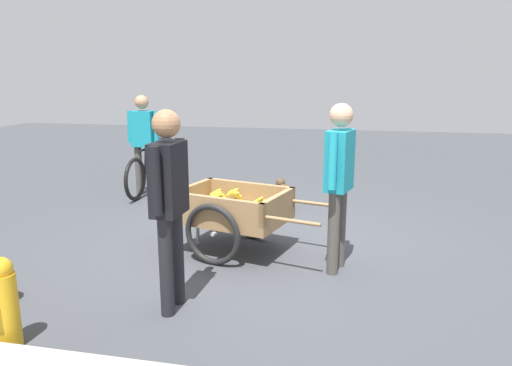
{
  "coord_description": "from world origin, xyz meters",
  "views": [
    {
      "loc": [
        -0.87,
        4.95,
        1.88
      ],
      "look_at": [
        0.15,
        0.06,
        0.75
      ],
      "focal_mm": 33.56,
      "sensor_mm": 36.0,
      "label": 1
    }
  ],
  "objects_px": {
    "bicycle": "(150,171)",
    "dog": "(285,190)",
    "fruit_cart": "(234,212)",
    "vendor_person": "(339,173)",
    "fire_hydrant": "(4,303)",
    "cyclist_person": "(143,136)",
    "bystander_person": "(169,193)"
  },
  "relations": [
    {
      "from": "fruit_cart",
      "to": "cyclist_person",
      "type": "relative_size",
      "value": 1.13
    },
    {
      "from": "dog",
      "to": "fire_hydrant",
      "type": "height_order",
      "value": "fire_hydrant"
    },
    {
      "from": "bystander_person",
      "to": "fruit_cart",
      "type": "bearing_deg",
      "value": -96.61
    },
    {
      "from": "fruit_cart",
      "to": "bicycle",
      "type": "bearing_deg",
      "value": -48.92
    },
    {
      "from": "fire_hydrant",
      "to": "bystander_person",
      "type": "xyz_separation_m",
      "value": [
        -0.93,
        -0.78,
        0.64
      ]
    },
    {
      "from": "vendor_person",
      "to": "cyclist_person",
      "type": "relative_size",
      "value": 1.03
    },
    {
      "from": "fruit_cart",
      "to": "bicycle",
      "type": "height_order",
      "value": "bicycle"
    },
    {
      "from": "fire_hydrant",
      "to": "dog",
      "type": "bearing_deg",
      "value": -109.23
    },
    {
      "from": "fire_hydrant",
      "to": "fruit_cart",
      "type": "bearing_deg",
      "value": -116.76
    },
    {
      "from": "bicycle",
      "to": "dog",
      "type": "xyz_separation_m",
      "value": [
        -2.29,
        0.5,
        -0.08
      ]
    },
    {
      "from": "vendor_person",
      "to": "bicycle",
      "type": "height_order",
      "value": "vendor_person"
    },
    {
      "from": "dog",
      "to": "bystander_person",
      "type": "relative_size",
      "value": 0.39
    },
    {
      "from": "fruit_cart",
      "to": "fire_hydrant",
      "type": "distance_m",
      "value": 2.42
    },
    {
      "from": "cyclist_person",
      "to": "fire_hydrant",
      "type": "xyz_separation_m",
      "value": [
        -0.91,
        4.3,
        -0.61
      ]
    },
    {
      "from": "vendor_person",
      "to": "bicycle",
      "type": "distance_m",
      "value": 4.09
    },
    {
      "from": "bicycle",
      "to": "cyclist_person",
      "type": "relative_size",
      "value": 1.05
    },
    {
      "from": "bicycle",
      "to": "bystander_person",
      "type": "relative_size",
      "value": 1.02
    },
    {
      "from": "dog",
      "to": "fire_hydrant",
      "type": "xyz_separation_m",
      "value": [
        1.38,
        3.95,
        0.06
      ]
    },
    {
      "from": "fruit_cart",
      "to": "vendor_person",
      "type": "bearing_deg",
      "value": 165.27
    },
    {
      "from": "cyclist_person",
      "to": "bystander_person",
      "type": "bearing_deg",
      "value": 117.61
    },
    {
      "from": "bicycle",
      "to": "fire_hydrant",
      "type": "relative_size",
      "value": 2.48
    },
    {
      "from": "bicycle",
      "to": "fire_hydrant",
      "type": "bearing_deg",
      "value": 101.55
    },
    {
      "from": "vendor_person",
      "to": "fruit_cart",
      "type": "bearing_deg",
      "value": -14.73
    },
    {
      "from": "vendor_person",
      "to": "cyclist_person",
      "type": "bearing_deg",
      "value": -38.02
    },
    {
      "from": "cyclist_person",
      "to": "dog",
      "type": "height_order",
      "value": "cyclist_person"
    },
    {
      "from": "vendor_person",
      "to": "bicycle",
      "type": "xyz_separation_m",
      "value": [
        3.11,
        -2.59,
        -0.62
      ]
    },
    {
      "from": "vendor_person",
      "to": "bystander_person",
      "type": "relative_size",
      "value": 1.0
    },
    {
      "from": "fruit_cart",
      "to": "vendor_person",
      "type": "distance_m",
      "value": 1.27
    },
    {
      "from": "dog",
      "to": "cyclist_person",
      "type": "bearing_deg",
      "value": -8.76
    },
    {
      "from": "bicycle",
      "to": "cyclist_person",
      "type": "distance_m",
      "value": 0.61
    },
    {
      "from": "bicycle",
      "to": "dog",
      "type": "relative_size",
      "value": 2.64
    },
    {
      "from": "bicycle",
      "to": "dog",
      "type": "bearing_deg",
      "value": 167.56
    }
  ]
}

